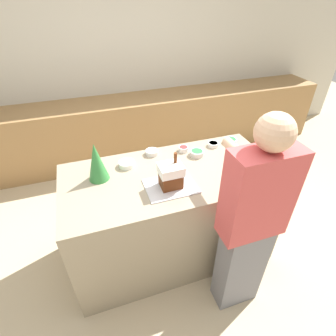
{
  "coord_description": "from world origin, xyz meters",
  "views": [
    {
      "loc": [
        -0.58,
        -1.61,
        2.19
      ],
      "look_at": [
        -0.03,
        0.0,
        0.99
      ],
      "focal_mm": 28.0,
      "sensor_mm": 36.0,
      "label": 1
    }
  ],
  "objects": [
    {
      "name": "candy_bowl_far_right",
      "position": [
        -0.32,
        0.22,
        0.96
      ],
      "size": [
        0.13,
        0.13,
        0.05
      ],
      "color": "white",
      "rests_on": "kitchen_island"
    },
    {
      "name": "kitchen_island",
      "position": [
        0.0,
        0.0,
        0.47
      ],
      "size": [
        1.77,
        0.85,
        0.93
      ],
      "color": "gray",
      "rests_on": "ground_plane"
    },
    {
      "name": "wall_back",
      "position": [
        0.0,
        2.19,
        1.3
      ],
      "size": [
        8.0,
        0.05,
        2.6
      ],
      "color": "beige",
      "rests_on": "ground_plane"
    },
    {
      "name": "person",
      "position": [
        0.34,
        -0.63,
        0.86
      ],
      "size": [
        0.44,
        0.55,
        1.67
      ],
      "color": "slate",
      "rests_on": "ground_plane"
    },
    {
      "name": "back_cabinet_block",
      "position": [
        0.0,
        1.86,
        0.44
      ],
      "size": [
        6.0,
        0.6,
        0.89
      ],
      "color": "#9E7547",
      "rests_on": "ground_plane"
    },
    {
      "name": "ground_plane",
      "position": [
        0.0,
        0.0,
        0.0
      ],
      "size": [
        12.0,
        12.0,
        0.0
      ],
      "primitive_type": "plane",
      "color": "#C6B28E"
    },
    {
      "name": "candy_bowl_near_tray_left",
      "position": [
        0.7,
        0.29,
        0.96
      ],
      "size": [
        0.13,
        0.13,
        0.04
      ],
      "color": "white",
      "rests_on": "kitchen_island"
    },
    {
      "name": "candy_bowl_beside_tree",
      "position": [
        0.22,
        0.29,
        0.96
      ],
      "size": [
        0.09,
        0.09,
        0.04
      ],
      "color": "white",
      "rests_on": "kitchen_island"
    },
    {
      "name": "candy_bowl_near_tray_right",
      "position": [
        0.64,
        0.09,
        0.96
      ],
      "size": [
        0.12,
        0.12,
        0.05
      ],
      "color": "white",
      "rests_on": "kitchen_island"
    },
    {
      "name": "candy_bowl_behind_tray",
      "position": [
        -0.07,
        0.33,
        0.96
      ],
      "size": [
        0.12,
        0.12,
        0.04
      ],
      "color": "silver",
      "rests_on": "kitchen_island"
    },
    {
      "name": "candy_bowl_center_rear",
      "position": [
        0.51,
        0.28,
        0.95
      ],
      "size": [
        0.1,
        0.1,
        0.04
      ],
      "color": "white",
      "rests_on": "kitchen_island"
    },
    {
      "name": "baking_tray",
      "position": [
        -0.06,
        -0.16,
        0.94
      ],
      "size": [
        0.38,
        0.29,
        0.01
      ],
      "color": "silver",
      "rests_on": "kitchen_island"
    },
    {
      "name": "candy_bowl_front_corner",
      "position": [
        0.3,
        0.18,
        0.96
      ],
      "size": [
        0.12,
        0.12,
        0.05
      ],
      "color": "silver",
      "rests_on": "kitchen_island"
    },
    {
      "name": "decorative_tree",
      "position": [
        -0.56,
        0.12,
        1.09
      ],
      "size": [
        0.16,
        0.16,
        0.31
      ],
      "color": "#33843D",
      "rests_on": "kitchen_island"
    },
    {
      "name": "gingerbread_house",
      "position": [
        -0.06,
        -0.16,
        1.04
      ],
      "size": [
        0.17,
        0.15,
        0.27
      ],
      "color": "#5B2D14",
      "rests_on": "baking_tray"
    }
  ]
}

